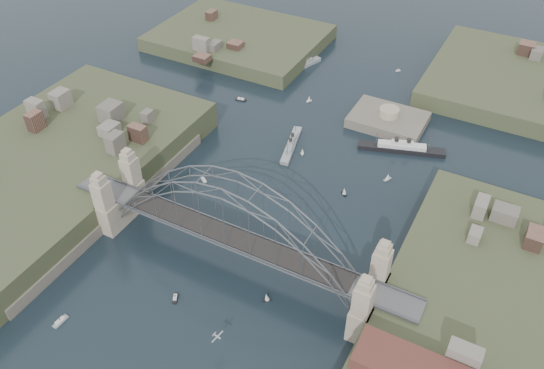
% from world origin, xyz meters
% --- Properties ---
extents(ground, '(500.00, 500.00, 0.00)m').
position_xyz_m(ground, '(0.00, 0.00, 0.00)').
color(ground, black).
rests_on(ground, ground).
extents(bridge, '(84.00, 13.80, 24.60)m').
position_xyz_m(bridge, '(0.00, 0.00, 12.32)').
color(bridge, '#515154').
rests_on(bridge, ground).
extents(shore_west, '(50.50, 90.00, 12.00)m').
position_xyz_m(shore_west, '(-57.32, 0.00, 1.97)').
color(shore_west, '#3A4127').
rests_on(shore_west, ground).
extents(shore_east, '(50.50, 90.00, 12.00)m').
position_xyz_m(shore_east, '(57.32, 0.00, 1.97)').
color(shore_east, '#3A4127').
rests_on(shore_east, ground).
extents(headland_nw, '(60.00, 45.00, 9.00)m').
position_xyz_m(headland_nw, '(-55.00, 95.00, 0.50)').
color(headland_nw, '#3A4127').
rests_on(headland_nw, ground).
extents(headland_ne, '(70.00, 55.00, 9.50)m').
position_xyz_m(headland_ne, '(50.00, 110.00, 0.75)').
color(headland_ne, '#3A4127').
rests_on(headland_ne, ground).
extents(fort_island, '(22.00, 16.00, 9.40)m').
position_xyz_m(fort_island, '(12.00, 70.00, -0.34)').
color(fort_island, '#60584B').
rests_on(fort_island, ground).
extents(naval_cruiser_near, '(6.48, 17.91, 5.36)m').
position_xyz_m(naval_cruiser_near, '(-8.51, 45.73, 0.83)').
color(naval_cruiser_near, '#969C9E').
rests_on(naval_cruiser_near, ground).
extents(naval_cruiser_far, '(7.73, 16.65, 5.68)m').
position_xyz_m(naval_cruiser_far, '(-26.11, 89.57, 0.88)').
color(naval_cruiser_far, '#969C9E').
rests_on(naval_cruiser_far, ground).
extents(ocean_liner, '(24.34, 10.65, 6.01)m').
position_xyz_m(ocean_liner, '(19.94, 58.79, 0.93)').
color(ocean_liner, black).
rests_on(ocean_liner, ground).
extents(aeroplane, '(1.75, 3.19, 0.46)m').
position_xyz_m(aeroplane, '(8.71, -20.72, 4.64)').
color(aeroplane, '#ADB1B5').
extents(small_boat_a, '(2.69, 2.31, 0.45)m').
position_xyz_m(small_boat_a, '(-22.50, 21.34, 0.15)').
color(small_boat_a, silver).
rests_on(small_boat_a, ground).
extents(small_boat_b, '(1.92, 1.73, 2.38)m').
position_xyz_m(small_boat_b, '(12.76, 33.74, 0.95)').
color(small_boat_b, silver).
rests_on(small_boat_b, ground).
extents(small_boat_c, '(2.02, 2.74, 1.43)m').
position_xyz_m(small_boat_c, '(-6.01, -14.46, 0.28)').
color(small_boat_c, silver).
rests_on(small_boat_c, ground).
extents(small_boat_d, '(1.69, 2.47, 2.38)m').
position_xyz_m(small_boat_d, '(20.78, 44.59, 0.87)').
color(small_boat_d, silver).
rests_on(small_boat_d, ground).
extents(small_boat_e, '(3.69, 1.71, 1.43)m').
position_xyz_m(small_boat_e, '(-34.21, 60.76, 0.28)').
color(small_boat_e, silver).
rests_on(small_boat_e, ground).
extents(small_boat_f, '(1.42, 1.61, 2.38)m').
position_xyz_m(small_boat_f, '(-4.20, 44.04, 1.03)').
color(small_boat_f, silver).
rests_on(small_boat_f, ground).
extents(small_boat_h, '(1.49, 1.82, 2.38)m').
position_xyz_m(small_boat_h, '(-14.42, 70.36, 0.99)').
color(small_boat_h, silver).
rests_on(small_boat_h, ground).
extents(small_boat_i, '(2.11, 1.88, 0.45)m').
position_xyz_m(small_boat_i, '(33.30, 9.22, 0.15)').
color(small_boat_i, silver).
rests_on(small_boat_i, ground).
extents(small_boat_j, '(1.31, 3.53, 1.43)m').
position_xyz_m(small_boat_j, '(-23.20, -30.38, 0.28)').
color(small_boat_j, silver).
rests_on(small_boat_j, ground).
extents(small_boat_k, '(1.52, 1.56, 1.43)m').
position_xyz_m(small_boat_k, '(4.53, 102.93, 0.30)').
color(small_boat_k, silver).
rests_on(small_boat_k, ground).
extents(small_boat_l, '(1.64, 2.85, 2.38)m').
position_xyz_m(small_boat_l, '(-35.73, 31.68, 0.81)').
color(small_boat_l, silver).
rests_on(small_boat_l, ground).
extents(small_boat_m, '(1.86, 1.57, 2.38)m').
position_xyz_m(small_boat_m, '(11.33, -5.69, 0.97)').
color(small_boat_m, silver).
rests_on(small_boat_m, ground).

